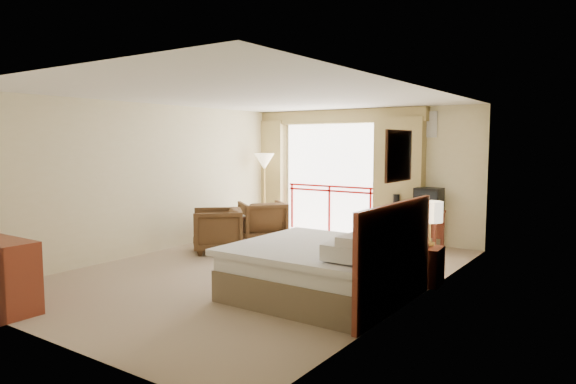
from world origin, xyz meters
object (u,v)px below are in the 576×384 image
Objects in this scene: table_lamp at (430,213)px; side_table at (242,224)px; nightstand at (427,266)px; tv at (429,199)px; bed at (325,268)px; desk at (414,217)px; wastebasket at (392,242)px; armchair_far at (263,240)px; armchair_near at (218,252)px; floor_lamp at (264,164)px.

table_lamp is 4.25m from side_table.
tv reaches higher than nightstand.
bed reaches higher than desk.
tv is at bearing 43.39° from wastebasket.
desk is 3.07m from armchair_far.
side_table is at bearing 163.19° from nightstand.
desk reaches higher than wastebasket.
armchair_near is (-3.05, 1.26, -0.38)m from bed.
table_lamp reaches higher than wastebasket.
desk is (-1.16, 2.46, -0.46)m from table_lamp.
bed is at bearing -43.61° from floor_lamp.
nightstand reaches higher than armchair_far.
bed is 3.32m from wastebasket.
tv is 0.90× the size of side_table.
table_lamp reaches higher than tv.
table_lamp reaches higher than side_table.
side_table is at bearing 15.41° from armchair_far.
table_lamp is (0.90, 1.35, 0.65)m from bed.
wastebasket is 0.50× the size of side_table.
bed is 3.94× the size of nightstand.
bed reaches higher than armchair_far.
desk is at bearing 152.04° from armchair_far.
nightstand is 5.15m from floor_lamp.
desk is 0.48m from tv.
wastebasket is (-1.37, 1.92, -0.89)m from table_lamp.
desk is 3.38m from side_table.
bed is 3.32m from armchair_near.
bed is 3.80m from tv.
tv is at bearing 149.06° from armchair_far.
armchair_near is at bearing -79.35° from side_table.
table_lamp is at bearing -24.81° from floor_lamp.
desk is 2.29× the size of tv.
nightstand is at bearing -63.20° from desk.
tv is at bearing 109.79° from table_lamp.
floor_lamp reaches higher than wastebasket.
armchair_near is (-3.95, -0.04, -0.27)m from nightstand.
table_lamp is 2.76m from desk.
bed is 1.59m from nightstand.
table_lamp is at bearing 56.41° from bed.
armchair_far is (-3.93, 1.31, -0.27)m from nightstand.
armchair_near is 1.01m from side_table.
desk is at bearing 110.17° from nightstand.
wastebasket is at bearing 120.05° from nightstand.
bed is 3.98× the size of side_table.
table_lamp is at bearing -62.76° from desk.
floor_lamp is at bearing 151.07° from armchair_near.
armchair_far is at bearing 156.87° from nightstand.
nightstand is 0.31× the size of floor_lamp.
side_table is (-2.95, -1.63, -0.19)m from desk.
desk is at bearing 88.99° from armchair_near.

